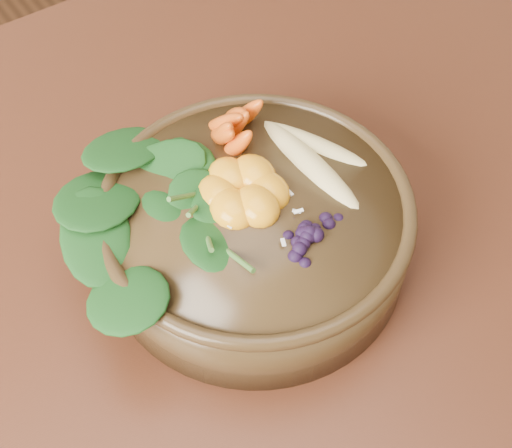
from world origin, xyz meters
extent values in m
cylinder|color=#331C0C|center=(0.72, 0.37, 0.35)|extent=(0.07, 0.07, 0.71)
cube|color=#4D2415|center=(0.00, 0.00, 0.73)|extent=(1.60, 0.90, 0.04)
cylinder|color=#3E2C16|center=(0.16, -0.02, 0.79)|extent=(0.33, 0.33, 0.08)
ellipsoid|color=#E0CC84|center=(0.25, 0.01, 0.84)|extent=(0.08, 0.14, 0.02)
ellipsoid|color=#E0CC84|center=(0.23, -0.01, 0.84)|extent=(0.03, 0.15, 0.02)
camera|label=1|loc=(-0.06, -0.34, 1.31)|focal=50.00mm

